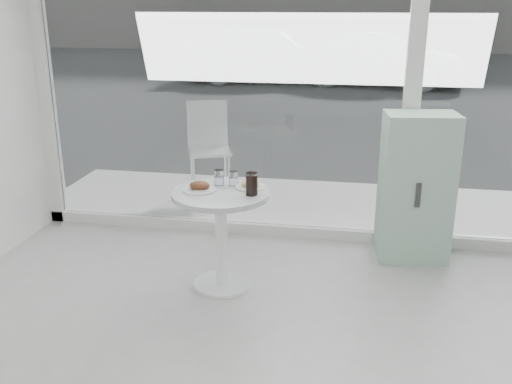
% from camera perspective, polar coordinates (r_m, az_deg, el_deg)
% --- Properties ---
extents(room_shell, '(6.00, 6.00, 6.00)m').
position_cam_1_polar(room_shell, '(1.46, -8.03, 11.13)').
color(room_shell, white).
rests_on(room_shell, ground).
extents(storefront, '(5.00, 0.14, 3.00)m').
position_cam_1_polar(storefront, '(4.97, 5.93, 14.05)').
color(storefront, white).
rests_on(storefront, ground).
extents(main_table, '(0.72, 0.72, 0.77)m').
position_cam_1_polar(main_table, '(4.25, -3.51, -2.76)').
color(main_table, white).
rests_on(main_table, ground).
extents(patio_deck, '(5.60, 1.60, 0.05)m').
position_cam_1_polar(patio_deck, '(6.12, 5.30, -1.28)').
color(patio_deck, silver).
rests_on(patio_deck, ground).
extents(street, '(40.00, 24.00, 0.00)m').
position_cam_1_polar(street, '(18.07, 8.80, 11.66)').
color(street, '#3E3E3E').
rests_on(street, ground).
extents(mint_cabinet, '(0.62, 0.45, 1.25)m').
position_cam_1_polar(mint_cabinet, '(4.91, 15.70, 0.43)').
color(mint_cabinet, '#97C1AA').
rests_on(mint_cabinet, ground).
extents(patio_chair, '(0.56, 0.56, 1.02)m').
position_cam_1_polar(patio_chair, '(6.24, -4.74, 4.93)').
color(patio_chair, white).
rests_on(patio_chair, patio_deck).
extents(car_white, '(4.70, 2.23, 1.55)m').
position_cam_1_polar(car_white, '(15.78, 1.15, 13.73)').
color(car_white, silver).
rests_on(car_white, street).
extents(car_silver, '(4.27, 2.06, 1.35)m').
position_cam_1_polar(car_silver, '(15.31, 12.40, 12.79)').
color(car_silver, '#97999E').
rests_on(car_silver, street).
extents(plate_fritter, '(0.25, 0.25, 0.07)m').
position_cam_1_polar(plate_fritter, '(4.20, -5.60, 0.51)').
color(plate_fritter, silver).
rests_on(plate_fritter, main_table).
extents(plate_donut, '(0.23, 0.23, 0.06)m').
position_cam_1_polar(plate_donut, '(4.25, -0.56, 0.70)').
color(plate_donut, silver).
rests_on(plate_donut, main_table).
extents(water_tumbler_a, '(0.07, 0.07, 0.12)m').
position_cam_1_polar(water_tumbler_a, '(4.30, -3.71, 1.36)').
color(water_tumbler_a, white).
rests_on(water_tumbler_a, main_table).
extents(water_tumbler_b, '(0.07, 0.07, 0.11)m').
position_cam_1_polar(water_tumbler_b, '(4.29, -2.29, 1.26)').
color(water_tumbler_b, white).
rests_on(water_tumbler_b, main_table).
extents(cola_glass, '(0.09, 0.09, 0.16)m').
position_cam_1_polar(cola_glass, '(4.07, -0.43, 0.77)').
color(cola_glass, white).
rests_on(cola_glass, main_table).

